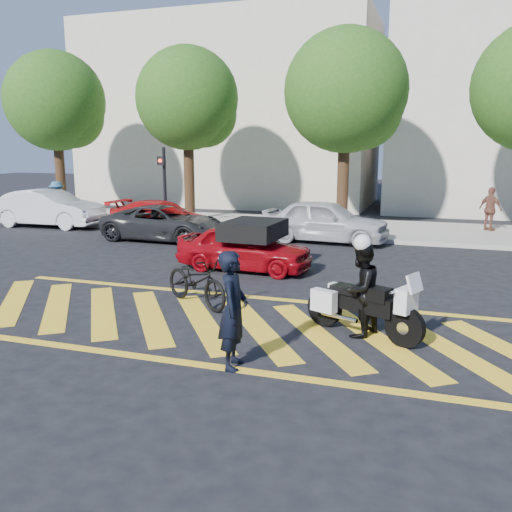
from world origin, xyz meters
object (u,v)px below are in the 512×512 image
(parked_mid_left, at_px, (164,223))
(parked_mid_right, at_px, (325,221))
(parked_left, at_px, (162,217))
(parked_far_left, at_px, (49,208))
(officer_moto, at_px, (361,290))
(bicycle, at_px, (196,281))
(police_motorcycle, at_px, (361,305))
(red_convertible, at_px, (245,247))
(officer_bike, at_px, (233,310))

(parked_mid_left, height_order, parked_mid_right, parked_mid_right)
(parked_mid_right, bearing_deg, parked_mid_left, 108.50)
(parked_left, bearing_deg, parked_far_left, 94.01)
(officer_moto, relative_size, parked_mid_left, 0.38)
(bicycle, height_order, police_motorcycle, bicycle)
(officer_moto, xyz_separation_m, parked_mid_right, (-2.41, 9.01, -0.09))
(parked_mid_left, bearing_deg, parked_mid_right, -73.79)
(officer_moto, bearing_deg, bicycle, -78.73)
(police_motorcycle, height_order, red_convertible, red_convertible)
(officer_moto, distance_m, parked_mid_right, 9.33)
(red_convertible, xyz_separation_m, parked_far_left, (-10.21, 4.87, 0.14))
(officer_moto, bearing_deg, officer_bike, -14.86)
(bicycle, height_order, red_convertible, red_convertible)
(officer_moto, xyz_separation_m, red_convertible, (-3.61, 4.15, -0.22))
(police_motorcycle, distance_m, parked_far_left, 16.50)
(officer_bike, distance_m, bicycle, 3.37)
(police_motorcycle, bearing_deg, parked_mid_right, 129.13)
(officer_bike, bearing_deg, officer_moto, -48.44)
(officer_moto, bearing_deg, parked_mid_left, -110.25)
(parked_left, bearing_deg, officer_moto, -132.16)
(red_convertible, height_order, parked_far_left, parked_far_left)
(police_motorcycle, bearing_deg, officer_bike, -104.97)
(red_convertible, height_order, parked_mid_right, parked_mid_right)
(red_convertible, bearing_deg, officer_moto, -135.88)
(bicycle, bearing_deg, police_motorcycle, -71.56)
(officer_moto, relative_size, parked_mid_right, 0.38)
(police_motorcycle, xyz_separation_m, parked_mid_right, (-2.43, 9.00, 0.19))
(parked_far_left, distance_m, parked_mid_left, 6.16)
(parked_mid_left, bearing_deg, officer_bike, -145.43)
(police_motorcycle, distance_m, parked_mid_left, 10.91)
(police_motorcycle, relative_size, parked_far_left, 0.47)
(parked_far_left, height_order, parked_mid_right, parked_far_left)
(officer_moto, height_order, parked_mid_left, officer_moto)
(red_convertible, xyz_separation_m, parked_mid_left, (-4.21, 3.47, -0.00))
(red_convertible, xyz_separation_m, parked_left, (-5.05, 4.87, -0.01))
(officer_bike, bearing_deg, police_motorcycle, -48.55)
(officer_bike, relative_size, bicycle, 0.89)
(parked_left, bearing_deg, bicycle, -143.79)
(officer_bike, height_order, red_convertible, officer_bike)
(officer_bike, xyz_separation_m, red_convertible, (-2.00, 6.13, -0.28))
(officer_moto, bearing_deg, parked_far_left, -99.11)
(police_motorcycle, height_order, officer_moto, officer_moto)
(police_motorcycle, distance_m, parked_mid_right, 9.32)
(officer_moto, distance_m, parked_left, 12.50)
(officer_bike, height_order, parked_mid_right, officer_bike)
(parked_far_left, distance_m, parked_left, 5.16)
(parked_far_left, bearing_deg, officer_moto, -124.56)
(officer_bike, bearing_deg, parked_left, 23.10)
(officer_bike, relative_size, parked_far_left, 0.39)
(red_convertible, bearing_deg, parked_mid_left, 53.60)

